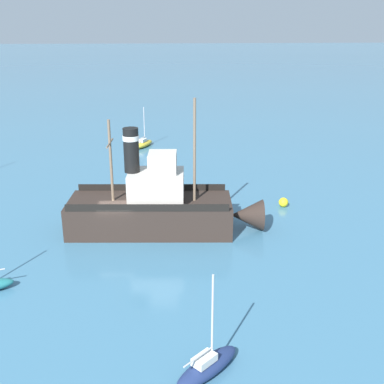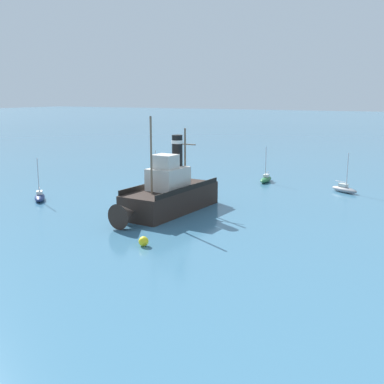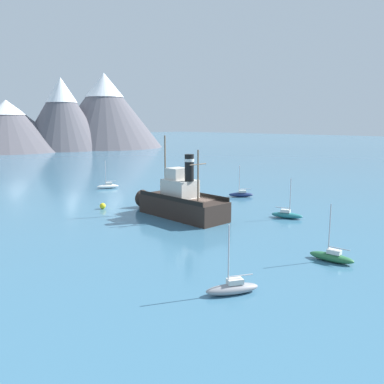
{
  "view_description": "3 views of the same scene",
  "coord_description": "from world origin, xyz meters",
  "views": [
    {
      "loc": [
        32.12,
        3.28,
        14.96
      ],
      "look_at": [
        -3.3,
        5.73,
        2.19
      ],
      "focal_mm": 45.0,
      "sensor_mm": 36.0,
      "label": 1
    },
    {
      "loc": [
        -25.94,
        44.24,
        12.0
      ],
      "look_at": [
        -3.63,
        2.52,
        2.27
      ],
      "focal_mm": 45.0,
      "sensor_mm": 36.0,
      "label": 2
    },
    {
      "loc": [
        -36.15,
        -31.7,
        11.65
      ],
      "look_at": [
        -0.69,
        1.31,
        3.19
      ],
      "focal_mm": 38.0,
      "sensor_mm": 36.0,
      "label": 3
    }
  ],
  "objects": [
    {
      "name": "sailboat_navy",
      "position": [
        14.69,
        5.16,
        0.43
      ],
      "size": [
        3.39,
        3.54,
        4.9
      ],
      "color": "navy",
      "rests_on": "ground"
    },
    {
      "name": "sailboat_green",
      "position": [
        -4.2,
        -18.03,
        0.43
      ],
      "size": [
        1.31,
        3.85,
        4.9
      ],
      "color": "#286B3D",
      "rests_on": "ground"
    },
    {
      "name": "old_tugboat",
      "position": [
        -1.11,
        3.07,
        1.83
      ],
      "size": [
        5.18,
        14.59,
        9.9
      ],
      "color": "#2D231E",
      "rests_on": "ground"
    },
    {
      "name": "mooring_buoy",
      "position": [
        -5.17,
        13.61,
        0.4
      ],
      "size": [
        0.8,
        0.8,
        0.8
      ],
      "primitive_type": "sphere",
      "color": "yellow",
      "rests_on": "ground"
    },
    {
      "name": "ground_plane",
      "position": [
        0.0,
        0.0,
        0.0
      ],
      "size": [
        600.0,
        600.0,
        0.0
      ],
      "primitive_type": "plane",
      "color": "teal"
    },
    {
      "name": "sailboat_teal",
      "position": [
        7.02,
        -7.33,
        0.43
      ],
      "size": [
        2.2,
        3.95,
        4.9
      ],
      "color": "#23757A",
      "rests_on": "ground"
    },
    {
      "name": "sailboat_grey",
      "position": [
        -15.11,
        -15.88,
        0.43
      ],
      "size": [
        3.83,
        2.88,
        4.9
      ],
      "color": "gray",
      "rests_on": "ground"
    },
    {
      "name": "sailboat_white",
      "position": [
        5.33,
        27.17,
        0.43
      ],
      "size": [
        3.9,
        2.65,
        4.9
      ],
      "color": "white",
      "rests_on": "ground"
    }
  ]
}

